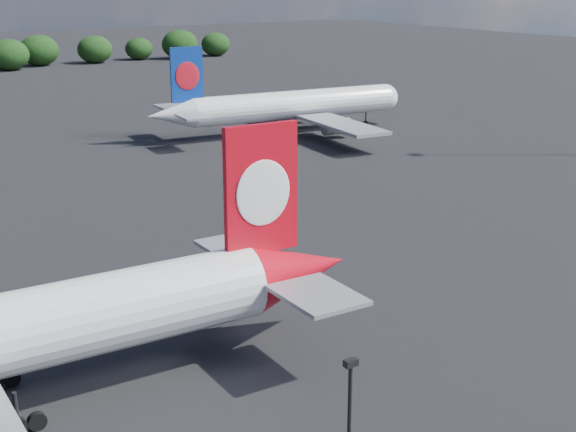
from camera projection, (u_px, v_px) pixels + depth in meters
china_southern_airliner at (286, 106)px, 121.56m from camera, size 41.98×40.00×13.69m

